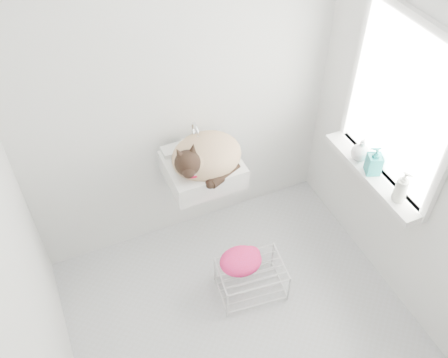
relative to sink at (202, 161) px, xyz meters
name	(u,v)px	position (x,y,z in m)	size (l,w,h in m)	color
floor	(242,322)	(-0.04, -0.74, -0.85)	(2.20, 2.00, 0.02)	#AFAFAF
back_wall	(179,91)	(-0.04, 0.26, 0.40)	(2.20, 0.02, 2.50)	silver
right_wall	(422,139)	(1.06, -0.74, 0.40)	(0.02, 2.00, 2.50)	silver
left_wall	(23,269)	(-1.14, -0.74, 0.40)	(0.02, 2.00, 2.50)	silver
window_glass	(402,106)	(1.04, -0.54, 0.50)	(0.01, 0.80, 1.00)	white
window_frame	(400,107)	(1.03, -0.54, 0.50)	(0.04, 0.90, 1.10)	white
windowsill	(372,174)	(0.97, -0.54, -0.02)	(0.16, 0.88, 0.04)	white
sink	(202,161)	(0.00, 0.00, 0.00)	(0.49, 0.43, 0.19)	silver
faucet	(192,129)	(0.00, 0.18, 0.14)	(0.18, 0.12, 0.18)	silver
cat	(205,158)	(0.01, -0.02, 0.04)	(0.52, 0.44, 0.31)	tan
wire_rack	(251,278)	(0.13, -0.54, -0.70)	(0.44, 0.31, 0.26)	silver
towel	(241,264)	(0.06, -0.49, -0.56)	(0.30, 0.21, 0.12)	red
bottle_a	(397,199)	(0.96, -0.80, 0.00)	(0.07, 0.07, 0.19)	white
bottle_b	(371,172)	(0.96, -0.54, 0.00)	(0.09, 0.09, 0.20)	#116F6F
bottle_c	(359,158)	(0.96, -0.40, 0.00)	(0.12, 0.12, 0.16)	white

